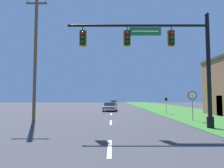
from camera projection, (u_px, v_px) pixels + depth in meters
name	position (u px, v px, depth m)	size (l,w,h in m)	color
grass_verge_right	(178.00, 110.00, 31.70)	(10.00, 110.00, 0.04)	#38752D
road_center_line	(112.00, 114.00, 23.76)	(0.16, 34.80, 0.01)	silver
signal_mast	(170.00, 55.00, 13.04)	(9.48, 0.47, 7.58)	black
car_ahead	(111.00, 107.00, 29.63)	(2.20, 4.81, 1.19)	black
far_car	(114.00, 103.00, 55.82)	(1.82, 4.52, 1.19)	black
stop_sign	(193.00, 99.00, 16.77)	(0.76, 0.07, 2.50)	gray
route_sign_post	(167.00, 101.00, 24.17)	(0.55, 0.06, 2.03)	gray
utility_pole_near	(36.00, 54.00, 16.87)	(1.80, 0.26, 10.98)	brown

